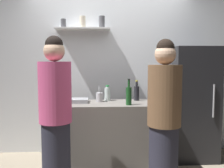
{
  "coord_description": "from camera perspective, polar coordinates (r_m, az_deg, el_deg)",
  "views": [
    {
      "loc": [
        -0.16,
        -2.7,
        1.43
      ],
      "look_at": [
        0.01,
        0.55,
        1.14
      ],
      "focal_mm": 39.81,
      "sensor_mm": 36.0,
      "label": 1
    }
  ],
  "objects": [
    {
      "name": "counter",
      "position": [
        3.4,
        -0.0,
        -11.74
      ],
      "size": [
        1.5,
        0.61,
        0.89
      ],
      "primitive_type": "cube",
      "color": "#66605B",
      "rests_on": "ground"
    },
    {
      "name": "wine_bottle_dark_glass",
      "position": [
        3.5,
        5.67,
        -2.02
      ],
      "size": [
        0.07,
        0.07,
        0.29
      ],
      "color": "black",
      "rests_on": "counter"
    },
    {
      "name": "person_brown_jacket",
      "position": [
        2.61,
        11.85,
        -8.48
      ],
      "size": [
        0.34,
        0.34,
        1.66
      ],
      "rotation": [
        0.0,
        0.0,
        1.01
      ],
      "color": "#262633",
      "rests_on": "ground"
    },
    {
      "name": "baking_pan",
      "position": [
        3.36,
        -8.41,
        -3.79
      ],
      "size": [
        0.34,
        0.24,
        0.05
      ],
      "primitive_type": "cube",
      "color": "gray",
      "rests_on": "counter"
    },
    {
      "name": "water_bottle_plastic",
      "position": [
        3.46,
        -1.06,
        -2.27
      ],
      "size": [
        0.08,
        0.08,
        0.22
      ],
      "color": "silver",
      "rests_on": "counter"
    },
    {
      "name": "utensil_holder",
      "position": [
        3.38,
        -2.92,
        -3.03
      ],
      "size": [
        0.09,
        0.09,
        0.22
      ],
      "color": "#B2B2B7",
      "rests_on": "counter"
    },
    {
      "name": "wine_bottle_green_glass",
      "position": [
        3.12,
        3.87,
        -2.57
      ],
      "size": [
        0.07,
        0.07,
        0.33
      ],
      "color": "#19471E",
      "rests_on": "counter"
    },
    {
      "name": "back_wall_assembly",
      "position": [
        3.96,
        -0.78,
        3.29
      ],
      "size": [
        4.8,
        0.32,
        2.6
      ],
      "color": "white",
      "rests_on": "ground"
    },
    {
      "name": "person_pink_top",
      "position": [
        2.69,
        -12.83,
        -7.64
      ],
      "size": [
        0.34,
        0.34,
        1.7
      ],
      "rotation": [
        0.0,
        0.0,
        2.66
      ],
      "color": "#262633",
      "rests_on": "ground"
    },
    {
      "name": "refrigerator",
      "position": [
        3.86,
        17.91,
        -4.21
      ],
      "size": [
        0.63,
        0.63,
        1.64
      ],
      "color": "black",
      "rests_on": "ground"
    }
  ]
}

